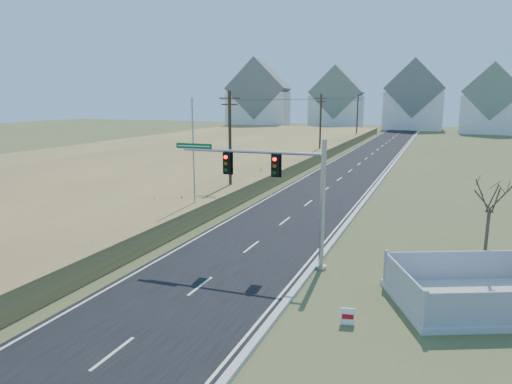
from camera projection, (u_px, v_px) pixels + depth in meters
name	position (u px, v px, depth m)	size (l,w,h in m)	color
ground	(220.00, 272.00, 22.50)	(260.00, 260.00, 0.00)	#485228
road	(370.00, 155.00, 67.85)	(8.00, 180.00, 0.06)	black
curb	(400.00, 156.00, 66.30)	(0.30, 180.00, 0.18)	#B2AFA8
reed_marsh	(196.00, 151.00, 67.51)	(38.00, 110.00, 1.30)	#9D8C47
utility_pole_near	(230.00, 144.00, 37.55)	(1.80, 0.26, 9.00)	#422D1E
utility_pole_mid	(320.00, 125.00, 64.77)	(1.80, 0.26, 9.00)	#422D1E
utility_pole_far	(357.00, 117.00, 91.98)	(1.80, 0.26, 9.00)	#422D1E
condo_nw	(259.00, 100.00, 125.67)	(17.69, 13.38, 19.05)	silver
condo_nnw	(337.00, 103.00, 125.70)	(14.93, 11.17, 17.03)	silver
condo_n	(414.00, 101.00, 121.81)	(15.27, 10.20, 18.54)	silver
condo_ne	(492.00, 105.00, 108.07)	(14.12, 10.51, 16.52)	silver
traffic_signal_mast	(286.00, 187.00, 22.67)	(8.18, 0.78, 6.51)	#9EA0A5
fence_enclosure	(480.00, 298.00, 18.86)	(8.23, 7.15, 1.58)	#B7B5AD
open_sign	(348.00, 316.00, 17.17)	(0.54, 0.18, 0.67)	white
flagpole	(194.00, 173.00, 31.24)	(0.38, 0.38, 8.46)	#B7B5AD
bare_tree	(491.00, 194.00, 20.95)	(1.91, 1.91, 5.06)	#4C3F33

